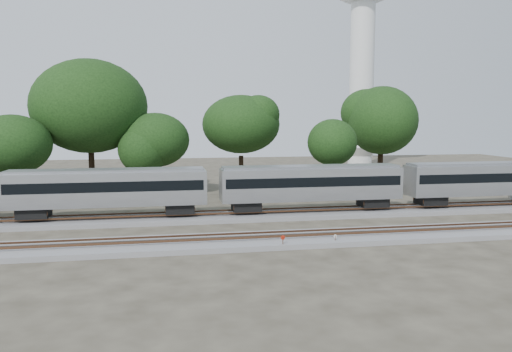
{
  "coord_description": "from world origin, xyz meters",
  "views": [
    {
      "loc": [
        -3.2,
        -41.22,
        9.69
      ],
      "look_at": [
        5.16,
        5.0,
        4.19
      ],
      "focal_mm": 35.0,
      "sensor_mm": 36.0,
      "label": 1
    }
  ],
  "objects": [
    {
      "name": "track_near",
      "position": [
        0.0,
        -4.0,
        0.21
      ],
      "size": [
        160.0,
        5.0,
        0.73
      ],
      "color": "slate",
      "rests_on": "ground"
    },
    {
      "name": "tree_7",
      "position": [
        27.34,
        26.37,
        9.29
      ],
      "size": [
        9.46,
        9.46,
        13.33
      ],
      "color": "black",
      "rests_on": "ground"
    },
    {
      "name": "tree_5",
      "position": [
        6.43,
        22.94,
        8.83
      ],
      "size": [
        8.99,
        8.99,
        12.68
      ],
      "color": "black",
      "rests_on": "ground"
    },
    {
      "name": "track_far",
      "position": [
        0.0,
        6.0,
        0.21
      ],
      "size": [
        160.0,
        5.0,
        0.73
      ],
      "color": "slate",
      "rests_on": "ground"
    },
    {
      "name": "tree_6",
      "position": [
        16.49,
        16.09,
        6.73
      ],
      "size": [
        6.86,
        6.86,
        9.67
      ],
      "color": "black",
      "rests_on": "ground"
    },
    {
      "name": "tree_2",
      "position": [
        -19.5,
        16.37,
        6.79
      ],
      "size": [
        6.93,
        6.93,
        9.77
      ],
      "color": "black",
      "rests_on": "ground"
    },
    {
      "name": "ground",
      "position": [
        0.0,
        0.0,
        0.0
      ],
      "size": [
        160.0,
        160.0,
        0.0
      ],
      "primitive_type": "plane",
      "color": "#383328",
      "rests_on": "ground"
    },
    {
      "name": "tree_4",
      "position": [
        -4.45,
        20.27,
        7.0
      ],
      "size": [
        7.14,
        7.14,
        10.06
      ],
      "color": "black",
      "rests_on": "ground"
    },
    {
      "name": "train",
      "position": [
        11.05,
        6.0,
        3.3
      ],
      "size": [
        93.71,
        3.23,
        4.77
      ],
      "color": "#B4B6BB",
      "rests_on": "ground"
    },
    {
      "name": "switch_lever",
      "position": [
        7.02,
        -5.58,
        0.15
      ],
      "size": [
        0.54,
        0.37,
        0.3
      ],
      "primitive_type": "cube",
      "rotation": [
        0.0,
        0.0,
        0.15
      ],
      "color": "#512D19",
      "rests_on": "ground"
    },
    {
      "name": "switch_stand_white",
      "position": [
        9.35,
        -5.76,
        0.55
      ],
      "size": [
        0.27,
        0.1,
        0.86
      ],
      "rotation": [
        0.0,
        0.0,
        0.29
      ],
      "color": "#512D19",
      "rests_on": "ground"
    },
    {
      "name": "tree_3",
      "position": [
        -12.15,
        21.78,
        11.05
      ],
      "size": [
        11.24,
        11.24,
        15.84
      ],
      "color": "black",
      "rests_on": "ground"
    },
    {
      "name": "switch_stand_red",
      "position": [
        5.15,
        -6.21,
        0.69
      ],
      "size": [
        0.33,
        0.15,
        1.08
      ],
      "rotation": [
        0.0,
        0.0,
        0.37
      ],
      "color": "#512D19",
      "rests_on": "ground"
    }
  ]
}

